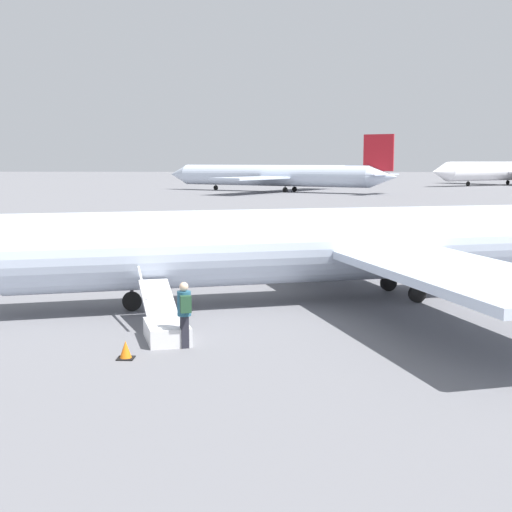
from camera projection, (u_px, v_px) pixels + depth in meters
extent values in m
plane|color=slate|center=(343.00, 300.00, 25.20)|extent=(600.00, 600.00, 0.00)
cylinder|color=silver|center=(344.00, 244.00, 24.94)|extent=(22.47, 9.40, 2.55)
cube|color=silver|center=(466.00, 275.00, 19.45)|extent=(6.81, 10.36, 0.25)
cube|color=silver|center=(316.00, 232.00, 31.06)|extent=(6.81, 10.36, 0.25)
cylinder|color=black|center=(132.00, 301.00, 23.28)|extent=(0.65, 0.34, 0.63)
cylinder|color=#2D2D33|center=(132.00, 289.00, 23.23)|extent=(0.11, 0.11, 0.20)
cylinder|color=black|center=(417.00, 294.00, 24.64)|extent=(0.65, 0.34, 0.63)
cylinder|color=#2D2D33|center=(418.00, 282.00, 24.59)|extent=(0.11, 0.11, 0.20)
cylinder|color=black|center=(389.00, 283.00, 26.84)|extent=(0.65, 0.34, 0.63)
cylinder|color=#2D2D33|center=(389.00, 272.00, 26.79)|extent=(0.11, 0.11, 0.20)
cylinder|color=silver|center=(272.00, 175.00, 113.92)|extent=(31.11, 19.44, 3.33)
cone|color=silver|center=(179.00, 174.00, 123.83)|extent=(4.80, 4.64, 3.27)
cone|color=silver|center=(384.00, 177.00, 103.83)|extent=(5.38, 4.97, 3.27)
cube|color=red|center=(379.00, 153.00, 103.83)|extent=(4.20, 2.52, 5.33)
cube|color=silver|center=(381.00, 175.00, 104.00)|extent=(6.31, 9.12, 0.17)
cube|color=silver|center=(251.00, 178.00, 105.71)|extent=(11.60, 14.99, 0.33)
cube|color=silver|center=(307.00, 176.00, 120.40)|extent=(11.60, 14.99, 0.33)
cylinder|color=black|center=(216.00, 188.00, 120.02)|extent=(0.82, 0.58, 0.82)
cylinder|color=#2D2D33|center=(216.00, 184.00, 119.95)|extent=(0.15, 0.15, 0.26)
cylinder|color=black|center=(285.00, 190.00, 111.16)|extent=(0.82, 0.58, 0.82)
cylinder|color=#2D2D33|center=(285.00, 186.00, 111.09)|extent=(0.15, 0.15, 0.26)
cylinder|color=black|center=(295.00, 189.00, 113.67)|extent=(0.82, 0.58, 0.82)
cylinder|color=#2D2D33|center=(295.00, 186.00, 113.60)|extent=(0.15, 0.15, 0.26)
cylinder|color=silver|center=(505.00, 171.00, 144.46)|extent=(29.29, 22.93, 3.73)
cone|color=silver|center=(440.00, 172.00, 134.17)|extent=(5.47, 5.37, 3.65)
cube|color=silver|center=(475.00, 172.00, 152.80)|extent=(13.17, 14.91, 0.37)
cylinder|color=black|center=(468.00, 184.00, 138.82)|extent=(0.88, 0.73, 0.92)
cylinder|color=#4C4C51|center=(468.00, 181.00, 138.74)|extent=(0.17, 0.17, 0.29)
cylinder|color=black|center=(508.00, 182.00, 148.00)|extent=(0.88, 0.73, 0.92)
cylinder|color=#4C4C51|center=(508.00, 180.00, 147.92)|extent=(0.17, 0.17, 0.29)
cube|color=silver|center=(167.00, 332.00, 19.39)|extent=(1.60, 2.05, 0.50)
cube|color=silver|center=(157.00, 298.00, 21.23)|extent=(1.54, 2.40, 0.76)
cube|color=silver|center=(142.00, 282.00, 21.05)|extent=(0.74, 2.13, 0.71)
cube|color=#23232D|center=(184.00, 332.00, 18.69)|extent=(0.28, 0.33, 0.85)
cylinder|color=#265972|center=(184.00, 303.00, 18.59)|extent=(0.36, 0.36, 0.65)
sphere|color=beige|center=(184.00, 287.00, 18.53)|extent=(0.24, 0.24, 0.24)
cube|color=#23472D|center=(186.00, 304.00, 18.33)|extent=(0.32, 0.26, 0.44)
cube|color=black|center=(126.00, 358.00, 17.65)|extent=(0.41, 0.41, 0.03)
cone|color=orange|center=(126.00, 350.00, 17.62)|extent=(0.32, 0.32, 0.45)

